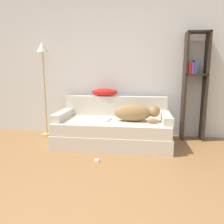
% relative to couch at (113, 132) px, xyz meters
% --- Properties ---
extents(wall_back, '(7.50, 0.06, 2.70)m').
position_rel_couch_xyz_m(wall_back, '(-0.03, 0.65, 1.15)').
color(wall_back, silver).
rests_on(wall_back, ground_plane).
extents(couch, '(1.85, 0.93, 0.41)m').
position_rel_couch_xyz_m(couch, '(0.00, 0.00, 0.00)').
color(couch, beige).
rests_on(couch, ground_plane).
extents(couch_backrest, '(1.81, 0.15, 0.35)m').
position_rel_couch_xyz_m(couch_backrest, '(0.00, 0.39, 0.38)').
color(couch_backrest, beige).
rests_on(couch_backrest, couch).
extents(couch_arm_left, '(0.15, 0.74, 0.12)m').
position_rel_couch_xyz_m(couch_arm_left, '(-0.85, -0.01, 0.27)').
color(couch_arm_left, beige).
rests_on(couch_arm_left, couch).
extents(couch_arm_right, '(0.15, 0.74, 0.12)m').
position_rel_couch_xyz_m(couch_arm_right, '(0.85, -0.01, 0.27)').
color(couch_arm_right, beige).
rests_on(couch_arm_right, couch).
extents(dog, '(0.72, 0.28, 0.27)m').
position_rel_couch_xyz_m(dog, '(0.37, -0.05, 0.35)').
color(dog, olive).
rests_on(dog, couch).
extents(laptop, '(0.32, 0.28, 0.02)m').
position_rel_couch_xyz_m(laptop, '(-0.18, -0.04, 0.22)').
color(laptop, silver).
rests_on(laptop, couch).
extents(throw_pillow, '(0.47, 0.20, 0.14)m').
position_rel_couch_xyz_m(throw_pillow, '(-0.20, 0.39, 0.63)').
color(throw_pillow, red).
rests_on(throw_pillow, couch_backrest).
extents(bookshelf, '(0.38, 0.26, 1.85)m').
position_rel_couch_xyz_m(bookshelf, '(1.36, 0.47, 0.82)').
color(bookshelf, '#2D2319').
rests_on(bookshelf, ground_plane).
extents(floor_lamp, '(0.21, 0.21, 1.72)m').
position_rel_couch_xyz_m(floor_lamp, '(-1.32, 0.36, 1.16)').
color(floor_lamp, tan).
rests_on(floor_lamp, ground_plane).
extents(power_adapter, '(0.06, 0.06, 0.03)m').
position_rel_couch_xyz_m(power_adapter, '(-0.12, -0.75, -0.19)').
color(power_adapter, white).
rests_on(power_adapter, ground_plane).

